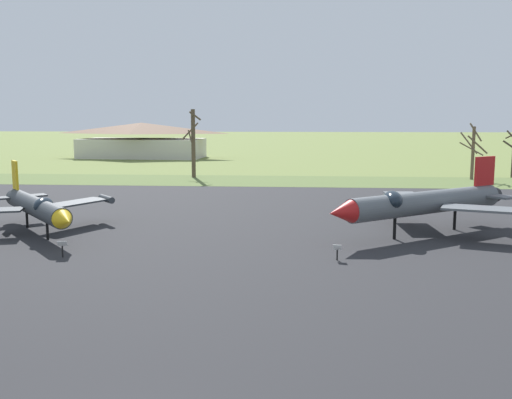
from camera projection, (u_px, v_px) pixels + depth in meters
asphalt_apron at (222, 257)px, 30.50m from camera, size 102.07×62.98×0.05m
grass_verge_strip at (266, 181)px, 67.49m from camera, size 162.07×12.00×0.06m
jet_fighter_front_left at (423, 202)px, 36.03m from camera, size 13.26×11.28×4.85m
info_placard_front_left at (337, 251)px, 29.77m from camera, size 0.49×0.30×0.90m
jet_fighter_front_right at (36, 206)px, 36.41m from camera, size 10.57×10.92×4.47m
info_placard_front_right at (62, 247)px, 30.38m from camera, size 0.54×0.30×0.95m
bare_tree_far_left at (193, 142)px, 70.95m from camera, size 2.68×2.71×8.56m
bare_tree_left_of_center at (473, 150)px, 68.15m from camera, size 3.28×2.09×6.90m
visitor_building at (142, 141)px, 106.98m from camera, size 24.26×11.65×6.61m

